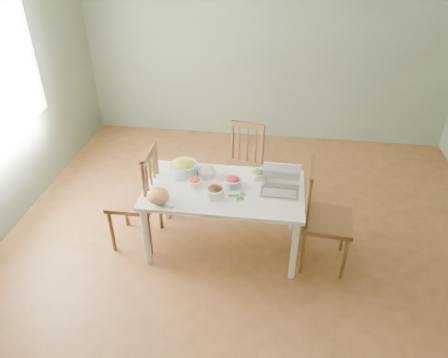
# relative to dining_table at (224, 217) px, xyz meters

# --- Properties ---
(floor) EXTENTS (5.00, 5.00, 0.00)m
(floor) POSITION_rel_dining_table_xyz_m (0.24, -0.02, -0.34)
(floor) COLOR brown
(floor) RESTS_ON ground
(wall_back) EXTENTS (5.00, 0.00, 2.70)m
(wall_back) POSITION_rel_dining_table_xyz_m (0.24, 2.48, 1.01)
(wall_back) COLOR gray
(wall_back) RESTS_ON ground
(dining_table) EXTENTS (1.47, 0.83, 0.69)m
(dining_table) POSITION_rel_dining_table_xyz_m (0.00, 0.00, 0.00)
(dining_table) COLOR white
(dining_table) RESTS_ON floor
(chair_far) EXTENTS (0.48, 0.47, 0.92)m
(chair_far) POSITION_rel_dining_table_xyz_m (0.09, 0.75, 0.12)
(chair_far) COLOR brown
(chair_far) RESTS_ON floor
(chair_left) EXTENTS (0.44, 0.46, 1.04)m
(chair_left) POSITION_rel_dining_table_xyz_m (-0.88, -0.03, 0.18)
(chair_left) COLOR brown
(chair_left) RESTS_ON floor
(chair_right) EXTENTS (0.47, 0.49, 1.03)m
(chair_right) POSITION_rel_dining_table_xyz_m (0.96, -0.09, 0.17)
(chair_right) COLOR brown
(chair_right) RESTS_ON floor
(bread_boule) EXTENTS (0.25, 0.25, 0.13)m
(bread_boule) POSITION_rel_dining_table_xyz_m (-0.54, -0.29, 0.41)
(bread_boule) COLOR tan
(bread_boule) RESTS_ON dining_table
(butter_stick) EXTENTS (0.13, 0.08, 0.03)m
(butter_stick) POSITION_rel_dining_table_xyz_m (-0.45, -0.34, 0.36)
(butter_stick) COLOR white
(butter_stick) RESTS_ON dining_table
(bowl_squash) EXTENTS (0.33, 0.33, 0.16)m
(bowl_squash) POSITION_rel_dining_table_xyz_m (-0.41, 0.19, 0.42)
(bowl_squash) COLOR yellow
(bowl_squash) RESTS_ON dining_table
(bowl_carrot) EXTENTS (0.16, 0.16, 0.08)m
(bowl_carrot) POSITION_rel_dining_table_xyz_m (-0.27, 0.01, 0.38)
(bowl_carrot) COLOR orange
(bowl_carrot) RESTS_ON dining_table
(bowl_onion) EXTENTS (0.23, 0.23, 0.09)m
(bowl_onion) POSITION_rel_dining_table_xyz_m (-0.20, 0.19, 0.39)
(bowl_onion) COLOR beige
(bowl_onion) RESTS_ON dining_table
(bowl_mushroom) EXTENTS (0.17, 0.17, 0.11)m
(bowl_mushroom) POSITION_rel_dining_table_xyz_m (-0.06, -0.15, 0.40)
(bowl_mushroom) COLOR #3F190B
(bowl_mushroom) RESTS_ON dining_table
(bowl_redpep) EXTENTS (0.17, 0.17, 0.10)m
(bowl_redpep) POSITION_rel_dining_table_xyz_m (0.08, 0.04, 0.39)
(bowl_redpep) COLOR #AF3426
(bowl_redpep) RESTS_ON dining_table
(bowl_broccoli) EXTENTS (0.17, 0.17, 0.09)m
(bowl_broccoli) POSITION_rel_dining_table_xyz_m (0.30, 0.21, 0.39)
(bowl_broccoli) COLOR #174A17
(bowl_broccoli) RESTS_ON dining_table
(flatbread) EXTENTS (0.25, 0.25, 0.02)m
(flatbread) POSITION_rel_dining_table_xyz_m (0.34, 0.30, 0.35)
(flatbread) COLOR #CFB57F
(flatbread) RESTS_ON dining_table
(basil_bunch) EXTENTS (0.18, 0.18, 0.02)m
(basil_bunch) POSITION_rel_dining_table_xyz_m (0.13, -0.11, 0.35)
(basil_bunch) COLOR #155A1C
(basil_bunch) RESTS_ON dining_table
(laptop) EXTENTS (0.36, 0.33, 0.23)m
(laptop) POSITION_rel_dining_table_xyz_m (0.51, 0.00, 0.46)
(laptop) COLOR silver
(laptop) RESTS_ON dining_table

